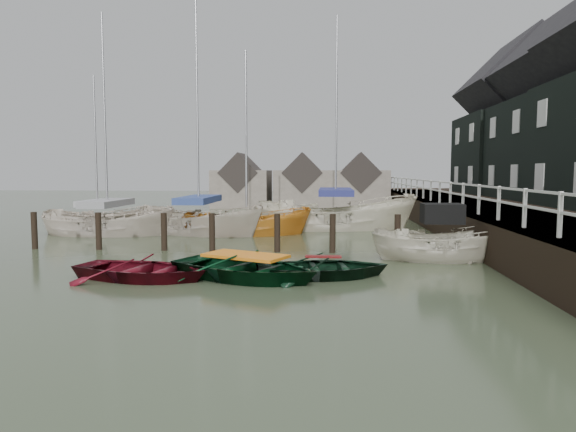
# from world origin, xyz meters

# --- Properties ---
(ground) EXTENTS (120.00, 120.00, 0.00)m
(ground) POSITION_xyz_m (0.00, 0.00, 0.00)
(ground) COLOR #333C26
(ground) RESTS_ON ground
(pier) EXTENTS (3.04, 32.00, 2.70)m
(pier) POSITION_xyz_m (9.48, 10.00, 0.71)
(pier) COLOR black
(pier) RESTS_ON ground
(mooring_pilings) EXTENTS (13.72, 0.22, 1.80)m
(mooring_pilings) POSITION_xyz_m (-1.11, 3.00, 0.50)
(mooring_pilings) COLOR black
(mooring_pilings) RESTS_ON ground
(far_sheds) EXTENTS (14.00, 4.08, 4.39)m
(far_sheds) POSITION_xyz_m (0.83, 26.00, 1.86)
(far_sheds) COLOR #665B51
(far_sheds) RESTS_ON ground
(rowboat_red) EXTENTS (4.33, 3.51, 0.79)m
(rowboat_red) POSITION_xyz_m (-2.00, -1.96, 0.00)
(rowboat_red) COLOR #510B16
(rowboat_red) RESTS_ON ground
(rowboat_green) EXTENTS (5.20, 4.59, 0.89)m
(rowboat_green) POSITION_xyz_m (0.81, -1.74, 0.00)
(rowboat_green) COLOR black
(rowboat_green) RESTS_ON ground
(rowboat_dkgreen) EXTENTS (4.11, 3.25, 0.77)m
(rowboat_dkgreen) POSITION_xyz_m (2.92, -1.27, 0.00)
(rowboat_dkgreen) COLOR black
(rowboat_dkgreen) RESTS_ON ground
(motorboat) EXTENTS (4.63, 1.77, 2.75)m
(motorboat) POSITION_xyz_m (6.80, 1.70, 0.09)
(motorboat) COLOR beige
(motorboat) RESTS_ON ground
(sailboat_a) EXTENTS (6.36, 2.48, 11.22)m
(sailboat_a) POSITION_xyz_m (-7.12, 7.46, 0.06)
(sailboat_a) COLOR beige
(sailboat_a) RESTS_ON ground
(sailboat_b) EXTENTS (7.47, 5.14, 12.38)m
(sailboat_b) POSITION_xyz_m (-3.03, 8.22, 0.06)
(sailboat_b) COLOR beige
(sailboat_b) RESTS_ON ground
(sailboat_c) EXTENTS (6.21, 2.95, 9.52)m
(sailboat_c) POSITION_xyz_m (-0.73, 8.09, 0.01)
(sailboat_c) COLOR orange
(sailboat_c) RESTS_ON ground
(sailboat_d) EXTENTS (8.57, 3.92, 12.21)m
(sailboat_d) POSITION_xyz_m (3.41, 10.80, 0.06)
(sailboat_d) COLOR beige
(sailboat_d) RESTS_ON ground
(sailboat_e) EXTENTS (5.61, 2.50, 8.89)m
(sailboat_e) POSITION_xyz_m (-9.00, 10.51, 0.06)
(sailboat_e) COLOR silver
(sailboat_e) RESTS_ON ground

